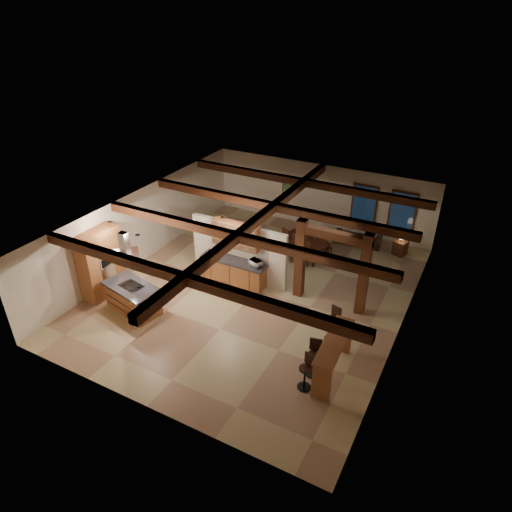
{
  "coord_description": "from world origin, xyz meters",
  "views": [
    {
      "loc": [
        6.34,
        -11.95,
        9.16
      ],
      "look_at": [
        -0.29,
        0.5,
        1.1
      ],
      "focal_mm": 32.0,
      "sensor_mm": 36.0,
      "label": 1
    }
  ],
  "objects_px": {
    "dining_table": "(303,248)",
    "sofa": "(358,237)",
    "bar_counter": "(334,351)",
    "kitchen_island": "(133,298)"
  },
  "relations": [
    {
      "from": "dining_table",
      "to": "sofa",
      "type": "bearing_deg",
      "value": 69.77
    },
    {
      "from": "bar_counter",
      "to": "kitchen_island",
      "type": "bearing_deg",
      "value": -177.57
    },
    {
      "from": "dining_table",
      "to": "bar_counter",
      "type": "height_order",
      "value": "bar_counter"
    },
    {
      "from": "sofa",
      "to": "bar_counter",
      "type": "bearing_deg",
      "value": 97.4
    },
    {
      "from": "kitchen_island",
      "to": "bar_counter",
      "type": "bearing_deg",
      "value": 2.43
    },
    {
      "from": "kitchen_island",
      "to": "bar_counter",
      "type": "distance_m",
      "value": 6.85
    },
    {
      "from": "kitchen_island",
      "to": "dining_table",
      "type": "bearing_deg",
      "value": 59.83
    },
    {
      "from": "sofa",
      "to": "bar_counter",
      "type": "height_order",
      "value": "bar_counter"
    },
    {
      "from": "sofa",
      "to": "bar_counter",
      "type": "xyz_separation_m",
      "value": [
        1.68,
        -7.83,
        0.5
      ]
    },
    {
      "from": "kitchen_island",
      "to": "sofa",
      "type": "distance_m",
      "value": 9.62
    }
  ]
}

